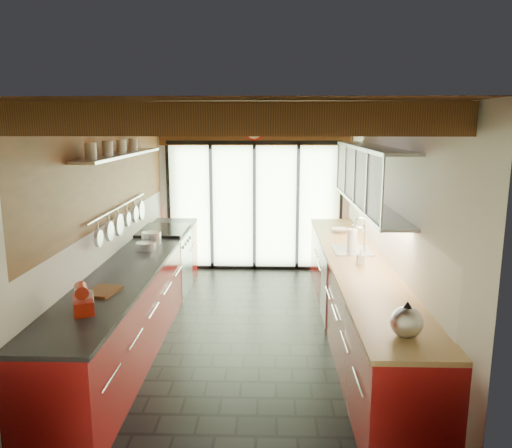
# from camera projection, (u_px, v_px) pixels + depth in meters

# --- Properties ---
(ground) EXTENTS (5.50, 5.50, 0.00)m
(ground) POSITION_uv_depth(u_px,v_px,m) (247.00, 333.00, 5.93)
(ground) COLOR black
(ground) RESTS_ON ground
(room_shell) EXTENTS (5.50, 5.50, 5.50)m
(room_shell) POSITION_uv_depth(u_px,v_px,m) (247.00, 196.00, 5.61)
(room_shell) COLOR silver
(room_shell) RESTS_ON ground
(ceiling_beams) EXTENTS (3.14, 5.06, 4.90)m
(ceiling_beams) POSITION_uv_depth(u_px,v_px,m) (248.00, 123.00, 5.82)
(ceiling_beams) COLOR #593316
(ceiling_beams) RESTS_ON ground
(glass_door) EXTENTS (2.95, 0.10, 2.90)m
(glass_door) POSITION_uv_depth(u_px,v_px,m) (254.00, 172.00, 8.24)
(glass_door) COLOR #C6EAAD
(glass_door) RESTS_ON ground
(left_counter) EXTENTS (0.68, 5.00, 0.92)m
(left_counter) POSITION_uv_depth(u_px,v_px,m) (139.00, 296.00, 5.88)
(left_counter) COLOR maroon
(left_counter) RESTS_ON ground
(range_stove) EXTENTS (0.66, 0.90, 0.97)m
(range_stove) POSITION_uv_depth(u_px,v_px,m) (165.00, 261.00, 7.30)
(range_stove) COLOR silver
(range_stove) RESTS_ON ground
(right_counter) EXTENTS (0.68, 5.00, 0.92)m
(right_counter) POSITION_uv_depth(u_px,v_px,m) (356.00, 298.00, 5.81)
(right_counter) COLOR maroon
(right_counter) RESTS_ON ground
(sink_assembly) EXTENTS (0.45, 0.52, 0.43)m
(sink_assembly) POSITION_uv_depth(u_px,v_px,m) (353.00, 248.00, 6.10)
(sink_assembly) COLOR silver
(sink_assembly) RESTS_ON right_counter
(upper_cabinets_right) EXTENTS (0.34, 3.00, 3.00)m
(upper_cabinets_right) POSITION_uv_depth(u_px,v_px,m) (370.00, 176.00, 5.82)
(upper_cabinets_right) COLOR silver
(upper_cabinets_right) RESTS_ON ground
(left_wall_fixtures) EXTENTS (0.28, 2.60, 0.96)m
(left_wall_fixtures) POSITION_uv_depth(u_px,v_px,m) (123.00, 180.00, 5.87)
(left_wall_fixtures) COLOR silver
(left_wall_fixtures) RESTS_ON ground
(stand_mixer) EXTENTS (0.25, 0.32, 0.25)m
(stand_mixer) POSITION_uv_depth(u_px,v_px,m) (83.00, 301.00, 4.11)
(stand_mixer) COLOR #B71E0E
(stand_mixer) RESTS_ON left_counter
(pot_large) EXTENTS (0.32, 0.32, 0.16)m
(pot_large) POSITION_uv_depth(u_px,v_px,m) (151.00, 238.00, 6.45)
(pot_large) COLOR silver
(pot_large) RESTS_ON left_counter
(pot_small) EXTENTS (0.29, 0.29, 0.09)m
(pot_small) POSITION_uv_depth(u_px,v_px,m) (146.00, 246.00, 6.16)
(pot_small) COLOR silver
(pot_small) RESTS_ON left_counter
(cutting_board) EXTENTS (0.31, 0.38, 0.03)m
(cutting_board) POSITION_uv_depth(u_px,v_px,m) (103.00, 291.00, 4.59)
(cutting_board) COLOR brown
(cutting_board) RESTS_ON left_counter
(kettle) EXTENTS (0.30, 0.32, 0.28)m
(kettle) POSITION_uv_depth(u_px,v_px,m) (407.00, 320.00, 3.64)
(kettle) COLOR silver
(kettle) RESTS_ON right_counter
(paper_towel) EXTENTS (0.16, 0.16, 0.32)m
(paper_towel) POSITION_uv_depth(u_px,v_px,m) (352.00, 240.00, 6.08)
(paper_towel) COLOR white
(paper_towel) RESTS_ON right_counter
(soap_bottle) EXTENTS (0.08, 0.08, 0.17)m
(soap_bottle) POSITION_uv_depth(u_px,v_px,m) (361.00, 257.00, 5.50)
(soap_bottle) COLOR silver
(soap_bottle) RESTS_ON right_counter
(bowl) EXTENTS (0.23, 0.23, 0.06)m
(bowl) POSITION_uv_depth(u_px,v_px,m) (340.00, 230.00, 7.15)
(bowl) COLOR silver
(bowl) RESTS_ON right_counter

